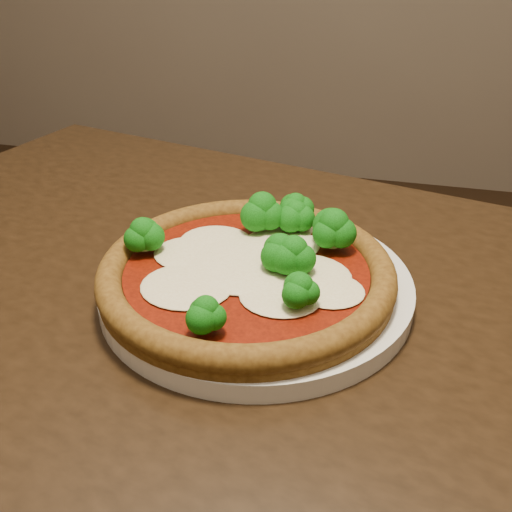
# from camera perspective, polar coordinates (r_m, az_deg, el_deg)

# --- Properties ---
(dining_table) EXTENTS (1.26, 0.96, 0.75)m
(dining_table) POSITION_cam_1_polar(r_m,az_deg,el_deg) (0.56, 1.61, -17.03)
(dining_table) COLOR black
(dining_table) RESTS_ON floor
(plate) EXTENTS (0.29, 0.29, 0.02)m
(plate) POSITION_cam_1_polar(r_m,az_deg,el_deg) (0.53, 0.00, -2.89)
(plate) COLOR silver
(plate) RESTS_ON dining_table
(pizza) EXTENTS (0.27, 0.27, 0.06)m
(pizza) POSITION_cam_1_polar(r_m,az_deg,el_deg) (0.51, -0.46, -0.91)
(pizza) COLOR brown
(pizza) RESTS_ON plate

